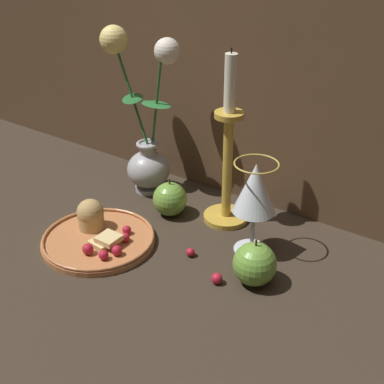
% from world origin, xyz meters
% --- Properties ---
extents(ground_plane, '(2.40, 2.40, 0.00)m').
position_xyz_m(ground_plane, '(0.00, 0.00, 0.00)').
color(ground_plane, '#33281E').
rests_on(ground_plane, ground).
extents(vase, '(0.17, 0.09, 0.34)m').
position_xyz_m(vase, '(-0.15, 0.15, 0.13)').
color(vase, '#A3A3A8').
rests_on(vase, ground_plane).
extents(plate_with_pastries, '(0.21, 0.21, 0.07)m').
position_xyz_m(plate_with_pastries, '(-0.09, -0.06, 0.02)').
color(plate_with_pastries, '#B77042').
rests_on(plate_with_pastries, ground_plane).
extents(wine_glass, '(0.08, 0.08, 0.17)m').
position_xyz_m(wine_glass, '(0.15, 0.08, 0.12)').
color(wine_glass, silver).
rests_on(wine_glass, ground_plane).
extents(candlestick, '(0.09, 0.09, 0.33)m').
position_xyz_m(candlestick, '(0.06, 0.14, 0.12)').
color(candlestick, gold).
rests_on(candlestick, ground_plane).
extents(apple_beside_vase, '(0.07, 0.07, 0.08)m').
position_xyz_m(apple_beside_vase, '(0.20, -0.00, 0.04)').
color(apple_beside_vase, '#669938').
rests_on(apple_beside_vase, ground_plane).
extents(apple_near_glass, '(0.07, 0.07, 0.08)m').
position_xyz_m(apple_near_glass, '(-0.04, 0.09, 0.03)').
color(apple_near_glass, '#669938').
rests_on(apple_near_glass, ground_plane).
extents(berry_near_plate, '(0.02, 0.02, 0.02)m').
position_xyz_m(berry_near_plate, '(0.15, -0.04, 0.01)').
color(berry_near_plate, '#AD192D').
rests_on(berry_near_plate, ground_plane).
extents(berry_front_center, '(0.02, 0.02, 0.02)m').
position_xyz_m(berry_front_center, '(0.07, -0.00, 0.01)').
color(berry_front_center, '#AD192D').
rests_on(berry_front_center, ground_plane).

